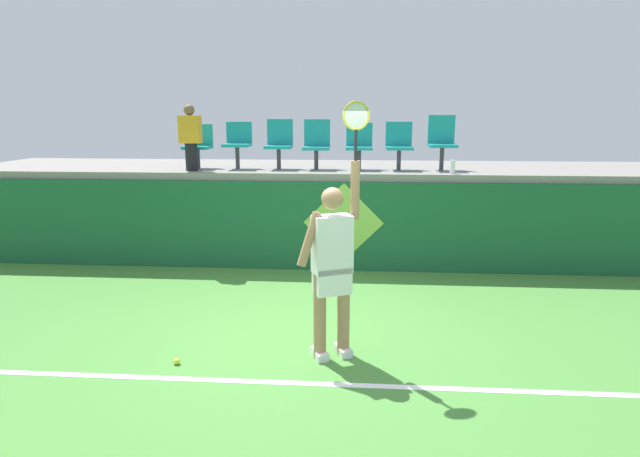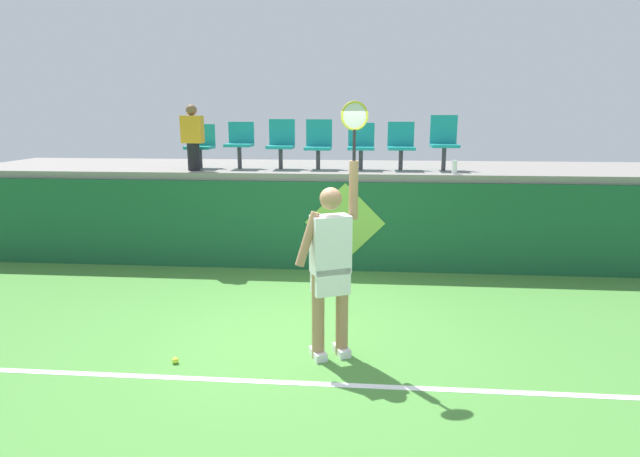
# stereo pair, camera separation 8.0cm
# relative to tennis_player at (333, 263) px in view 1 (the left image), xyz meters

# --- Properties ---
(ground_plane) EXTENTS (40.00, 40.00, 0.00)m
(ground_plane) POSITION_rel_tennis_player_xyz_m (-0.43, 0.30, -1.00)
(ground_plane) COLOR #478438
(court_back_wall) EXTENTS (12.45, 0.20, 1.43)m
(court_back_wall) POSITION_rel_tennis_player_xyz_m (-0.43, 3.10, -0.29)
(court_back_wall) COLOR #195633
(court_back_wall) RESTS_ON ground_plane
(spectator_platform) EXTENTS (12.45, 2.49, 0.12)m
(spectator_platform) POSITION_rel_tennis_player_xyz_m (-0.43, 4.30, 0.49)
(spectator_platform) COLOR gray
(spectator_platform) RESTS_ON court_back_wall
(court_baseline_stripe) EXTENTS (11.21, 0.08, 0.01)m
(court_baseline_stripe) POSITION_rel_tennis_player_xyz_m (-0.43, -0.60, -1.00)
(court_baseline_stripe) COLOR white
(court_baseline_stripe) RESTS_ON ground_plane
(tennis_player) EXTENTS (0.71, 0.39, 2.60)m
(tennis_player) POSITION_rel_tennis_player_xyz_m (0.00, 0.00, 0.00)
(tennis_player) COLOR white
(tennis_player) RESTS_ON ground_plane
(tennis_ball) EXTENTS (0.07, 0.07, 0.07)m
(tennis_ball) POSITION_rel_tennis_player_xyz_m (-1.56, -0.31, -0.97)
(tennis_ball) COLOR #D1E533
(tennis_ball) RESTS_ON ground_plane
(water_bottle) EXTENTS (0.08, 0.08, 0.21)m
(water_bottle) POSITION_rel_tennis_player_xyz_m (1.72, 3.22, 0.66)
(water_bottle) COLOR white
(water_bottle) RESTS_ON spectator_platform
(stadium_chair_0) EXTENTS (0.44, 0.42, 0.74)m
(stadium_chair_0) POSITION_rel_tennis_player_xyz_m (-2.49, 3.78, 0.96)
(stadium_chair_0) COLOR #38383D
(stadium_chair_0) RESTS_ON spectator_platform
(stadium_chair_1) EXTENTS (0.44, 0.42, 0.78)m
(stadium_chair_1) POSITION_rel_tennis_player_xyz_m (-1.80, 3.78, 1.00)
(stadium_chair_1) COLOR #38383D
(stadium_chair_1) RESTS_ON spectator_platform
(stadium_chair_2) EXTENTS (0.44, 0.42, 0.83)m
(stadium_chair_2) POSITION_rel_tennis_player_xyz_m (-1.10, 3.79, 1.00)
(stadium_chair_2) COLOR #38383D
(stadium_chair_2) RESTS_ON spectator_platform
(stadium_chair_3) EXTENTS (0.44, 0.42, 0.83)m
(stadium_chair_3) POSITION_rel_tennis_player_xyz_m (-0.46, 3.79, 0.99)
(stadium_chair_3) COLOR #38383D
(stadium_chair_3) RESTS_ON spectator_platform
(stadium_chair_4) EXTENTS (0.44, 0.42, 0.77)m
(stadium_chair_4) POSITION_rel_tennis_player_xyz_m (0.26, 3.78, 0.97)
(stadium_chair_4) COLOR #38383D
(stadium_chair_4) RESTS_ON spectator_platform
(stadium_chair_5) EXTENTS (0.44, 0.42, 0.79)m
(stadium_chair_5) POSITION_rel_tennis_player_xyz_m (0.92, 3.79, 0.98)
(stadium_chair_5) COLOR #38383D
(stadium_chair_5) RESTS_ON spectator_platform
(stadium_chair_6) EXTENTS (0.44, 0.42, 0.90)m
(stadium_chair_6) POSITION_rel_tennis_player_xyz_m (1.62, 3.79, 1.04)
(stadium_chair_6) COLOR #38383D
(stadium_chair_6) RESTS_ON spectator_platform
(spectator_0) EXTENTS (0.34, 0.20, 1.07)m
(spectator_0) POSITION_rel_tennis_player_xyz_m (-2.49, 3.37, 1.10)
(spectator_0) COLOR black
(spectator_0) RESTS_ON spectator_platform
(wall_signage_mount) EXTENTS (1.27, 0.01, 1.42)m
(wall_signage_mount) POSITION_rel_tennis_player_xyz_m (0.03, 3.00, -1.00)
(wall_signage_mount) COLOR #195633
(wall_signage_mount) RESTS_ON ground_plane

